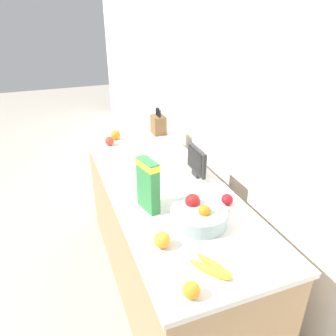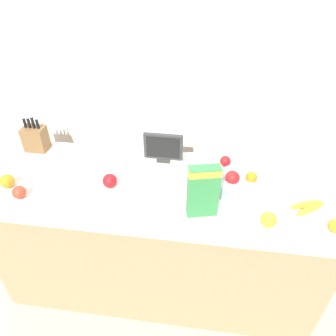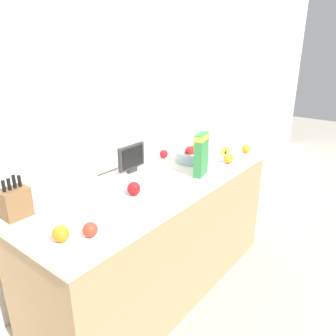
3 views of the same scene
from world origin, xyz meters
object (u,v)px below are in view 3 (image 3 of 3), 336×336
object	(u,v)px
orange_by_cereal	(61,234)
apple_near_bananas	(134,189)
cereal_box	(201,153)
apple_middle	(164,154)
fruit_bowl	(194,155)
orange_front_center	(229,158)
small_monitor	(132,158)
banana_bunch	(226,151)
apple_rear	(90,230)
orange_back_center	(246,149)
knife_block	(15,202)

from	to	relation	value
orange_by_cereal	apple_near_bananas	bearing A→B (deg)	8.20
cereal_box	apple_middle	size ratio (longest dim) A/B	4.45
fruit_bowl	apple_middle	world-z (taller)	fruit_bowl
orange_front_center	orange_by_cereal	world-z (taller)	same
small_monitor	banana_bunch	world-z (taller)	small_monitor
cereal_box	orange_by_cereal	xyz separation A→B (m)	(-1.10, 0.06, -0.12)
small_monitor	apple_rear	world-z (taller)	small_monitor
orange_front_center	orange_back_center	xyz separation A→B (m)	(0.32, 0.01, -0.01)
small_monitor	orange_by_cereal	bearing A→B (deg)	-157.05
orange_by_cereal	orange_back_center	xyz separation A→B (m)	(1.75, -0.09, -0.01)
apple_rear	apple_middle	distance (m)	1.20
fruit_bowl	orange_back_center	xyz separation A→B (m)	(0.43, -0.24, -0.01)
small_monitor	apple_near_bananas	size ratio (longest dim) A/B	2.90
apple_rear	apple_near_bananas	distance (m)	0.49
apple_rear	orange_back_center	distance (m)	1.64
small_monitor	apple_near_bananas	world-z (taller)	small_monitor
apple_middle	orange_by_cereal	world-z (taller)	orange_by_cereal
cereal_box	knife_block	bearing A→B (deg)	144.22
fruit_bowl	apple_middle	distance (m)	0.25
orange_by_cereal	cereal_box	bearing A→B (deg)	-3.04
knife_block	orange_front_center	distance (m)	1.52
knife_block	orange_front_center	xyz separation A→B (m)	(1.44, -0.48, -0.04)
banana_bunch	apple_near_bananas	xyz separation A→B (m)	(-1.08, 0.03, 0.02)
small_monitor	apple_middle	bearing A→B (deg)	2.42
apple_near_bananas	orange_front_center	xyz separation A→B (m)	(0.86, -0.18, -0.00)
apple_middle	orange_front_center	size ratio (longest dim) A/B	0.84
apple_rear	orange_by_cereal	distance (m)	0.13
banana_bunch	orange_back_center	bearing A→B (deg)	-55.23
orange_back_center	knife_block	bearing A→B (deg)	164.80
fruit_bowl	apple_rear	world-z (taller)	fruit_bowl
apple_middle	apple_near_bananas	bearing A→B (deg)	-155.98
knife_block	orange_front_center	bearing A→B (deg)	-18.60
knife_block	orange_by_cereal	world-z (taller)	knife_block
knife_block	small_monitor	xyz separation A→B (m)	(0.84, -0.03, 0.02)
small_monitor	orange_front_center	world-z (taller)	small_monitor
small_monitor	banana_bunch	size ratio (longest dim) A/B	1.17
banana_bunch	apple_rear	world-z (taller)	apple_rear
apple_near_bananas	orange_by_cereal	distance (m)	0.58
small_monitor	orange_front_center	size ratio (longest dim) A/B	2.99
knife_block	cereal_box	size ratio (longest dim) A/B	0.89
apple_middle	knife_block	bearing A→B (deg)	179.34
small_monitor	cereal_box	xyz separation A→B (m)	(0.26, -0.41, 0.05)
knife_block	orange_front_center	world-z (taller)	knife_block
knife_block	cereal_box	bearing A→B (deg)	-21.87
small_monitor	fruit_bowl	size ratio (longest dim) A/B	0.80
apple_rear	fruit_bowl	bearing A→B (deg)	10.36
fruit_bowl	apple_middle	size ratio (longest dim) A/B	4.43
small_monitor	orange_back_center	xyz separation A→B (m)	(0.91, -0.45, -0.07)
small_monitor	orange_back_center	world-z (taller)	small_monitor
apple_near_bananas	orange_back_center	distance (m)	1.19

